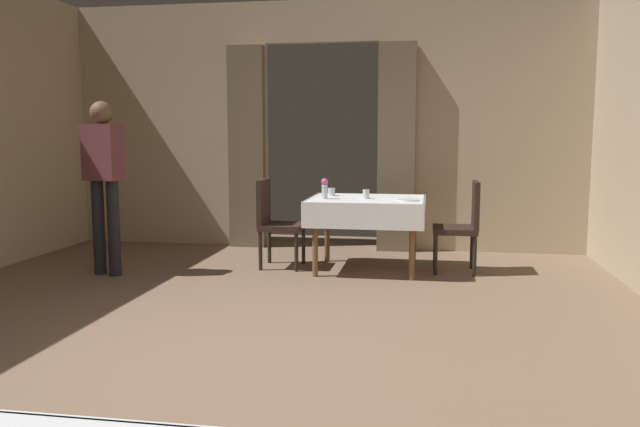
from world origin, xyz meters
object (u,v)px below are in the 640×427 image
(dining_table_mid, at_px, (367,207))
(chair_mid_right, at_px, (463,222))
(chair_mid_left, at_px, (275,219))
(glass_mid_b, at_px, (332,192))
(flower_vase_mid, at_px, (325,188))
(plate_mid_c, at_px, (408,200))
(person_waiter_by_doorway, at_px, (104,173))
(glass_mid_d, at_px, (366,194))

(dining_table_mid, distance_m, chair_mid_right, 0.99)
(chair_mid_left, xyz_separation_m, glass_mid_b, (0.58, 0.19, 0.28))
(dining_table_mid, relative_size, flower_vase_mid, 5.64)
(glass_mid_b, height_order, plate_mid_c, glass_mid_b)
(dining_table_mid, bearing_deg, person_waiter_by_doorway, -165.71)
(chair_mid_right, relative_size, flower_vase_mid, 4.45)
(chair_mid_right, xyz_separation_m, plate_mid_c, (-0.55, -0.25, 0.24))
(glass_mid_b, distance_m, plate_mid_c, 0.90)
(chair_mid_right, bearing_deg, glass_mid_b, 174.68)
(flower_vase_mid, height_order, person_waiter_by_doorway, person_waiter_by_doorway)
(plate_mid_c, relative_size, glass_mid_d, 2.33)
(dining_table_mid, bearing_deg, plate_mid_c, -22.74)
(flower_vase_mid, height_order, glass_mid_b, flower_vase_mid)
(dining_table_mid, xyz_separation_m, chair_mid_right, (0.97, 0.07, -0.14))
(glass_mid_b, bearing_deg, dining_table_mid, -26.39)
(dining_table_mid, bearing_deg, chair_mid_right, 4.07)
(dining_table_mid, distance_m, glass_mid_b, 0.46)
(flower_vase_mid, relative_size, plate_mid_c, 0.94)
(flower_vase_mid, distance_m, glass_mid_d, 0.43)
(chair_mid_left, relative_size, chair_mid_right, 1.00)
(plate_mid_c, bearing_deg, glass_mid_b, 155.46)
(plate_mid_c, xyz_separation_m, glass_mid_d, (-0.42, 0.11, 0.04))
(chair_mid_right, height_order, glass_mid_b, chair_mid_right)
(flower_vase_mid, bearing_deg, person_waiter_by_doorway, -166.75)
(chair_mid_right, relative_size, glass_mid_b, 11.13)
(chair_mid_left, distance_m, glass_mid_d, 1.01)
(chair_mid_right, distance_m, glass_mid_b, 1.41)
(glass_mid_d, bearing_deg, dining_table_mid, 86.74)
(chair_mid_left, xyz_separation_m, glass_mid_d, (0.97, -0.07, 0.28))
(dining_table_mid, height_order, chair_mid_right, chair_mid_right)
(glass_mid_d, bearing_deg, plate_mid_c, -14.46)
(dining_table_mid, height_order, glass_mid_b, glass_mid_b)
(chair_mid_right, height_order, flower_vase_mid, flower_vase_mid)
(glass_mid_b, xyz_separation_m, glass_mid_d, (0.39, -0.26, 0.01))
(glass_mid_b, relative_size, glass_mid_d, 0.88)
(chair_mid_right, height_order, glass_mid_d, chair_mid_right)
(chair_mid_left, bearing_deg, person_waiter_by_doorway, -157.45)
(glass_mid_d, bearing_deg, chair_mid_right, 7.92)
(glass_mid_b, bearing_deg, plate_mid_c, -24.54)
(plate_mid_c, height_order, glass_mid_d, glass_mid_d)
(dining_table_mid, bearing_deg, chair_mid_left, 179.83)
(dining_table_mid, xyz_separation_m, glass_mid_b, (-0.40, 0.20, 0.14))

